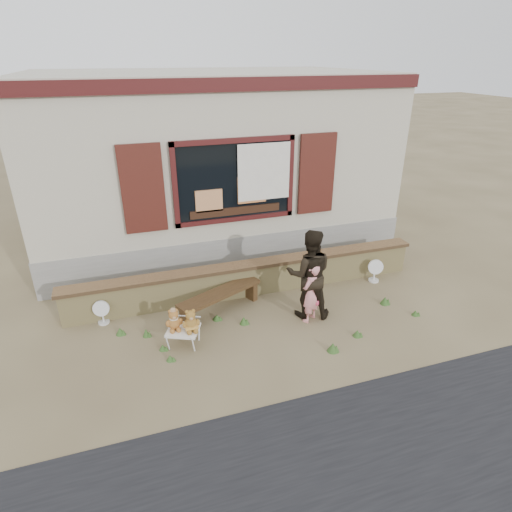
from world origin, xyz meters
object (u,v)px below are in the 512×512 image
object	(u,v)px
child	(311,293)
bench	(220,297)
teddy_bear_left	(174,319)
adult	(309,274)
teddy_bear_right	(191,320)
folding_chair	(183,331)

from	to	relation	value
child	bench	bearing A→B (deg)	-60.77
teddy_bear_left	adult	distance (m)	2.46
teddy_bear_right	child	distance (m)	2.14
folding_chair	teddy_bear_right	size ratio (longest dim) A/B	1.64
folding_chair	teddy_bear_left	size ratio (longest dim) A/B	1.69
bench	teddy_bear_left	bearing A→B (deg)	-167.47
teddy_bear_right	child	bearing A→B (deg)	26.92
teddy_bear_left	child	world-z (taller)	child
adult	bench	bearing A→B (deg)	-1.15
teddy_bear_left	child	xyz separation A→B (m)	(2.40, -0.04, 0.07)
folding_chair	teddy_bear_right	bearing A→B (deg)	0.00
bench	adult	distance (m)	1.68
teddy_bear_left	teddy_bear_right	world-z (taller)	teddy_bear_right
bench	teddy_bear_left	world-z (taller)	teddy_bear_left
bench	teddy_bear_left	size ratio (longest dim) A/B	4.49
adult	teddy_bear_right	bearing A→B (deg)	26.46
folding_chair	teddy_bear_right	xyz separation A→B (m)	(0.13, -0.06, 0.22)
child	adult	xyz separation A→B (m)	(0.04, 0.18, 0.27)
bench	folding_chair	size ratio (longest dim) A/B	2.65
teddy_bear_left	teddy_bear_right	bearing A→B (deg)	-0.00
teddy_bear_right	adult	size ratio (longest dim) A/B	0.23
folding_chair	adult	size ratio (longest dim) A/B	0.38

